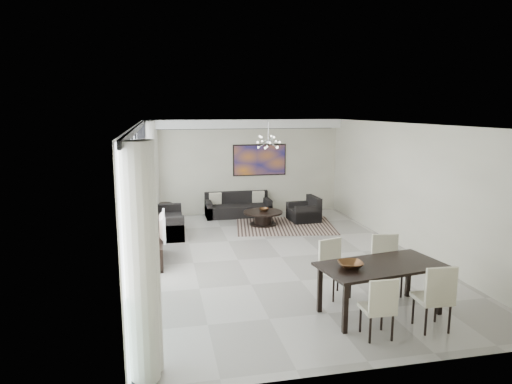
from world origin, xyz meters
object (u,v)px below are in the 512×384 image
object	(u,v)px
tv_console	(153,251)
coffee_table	(263,217)
television	(159,226)
dining_table	(381,269)
sofa_main	(238,208)

from	to	relation	value
tv_console	coffee_table	bearing A→B (deg)	40.71
tv_console	television	size ratio (longest dim) A/B	1.57
tv_console	dining_table	bearing A→B (deg)	-42.74
sofa_main	dining_table	distance (m)	7.19
coffee_table	sofa_main	world-z (taller)	sofa_main
sofa_main	television	size ratio (longest dim) A/B	2.01
television	dining_table	xyz separation A→B (m)	(3.40, -3.36, -0.03)
sofa_main	tv_console	distance (m)	4.54
coffee_table	tv_console	distance (m)	3.96
television	dining_table	distance (m)	4.78
dining_table	sofa_main	bearing A→B (deg)	98.58
coffee_table	tv_console	world-z (taller)	tv_console
sofa_main	dining_table	size ratio (longest dim) A/B	0.94
coffee_table	sofa_main	bearing A→B (deg)	112.55
coffee_table	sofa_main	distance (m)	1.32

